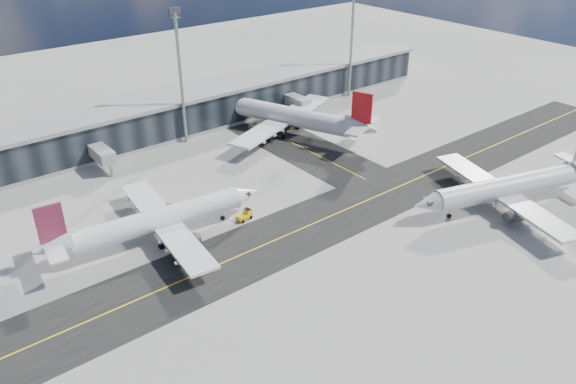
% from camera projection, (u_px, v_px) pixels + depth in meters
% --- Properties ---
extents(ground, '(300.00, 300.00, 0.00)m').
position_uv_depth(ground, '(332.00, 233.00, 92.10)').
color(ground, gray).
rests_on(ground, ground).
extents(taxiway_lanes, '(180.00, 63.00, 0.03)m').
position_uv_depth(taxiway_lanes, '(308.00, 200.00, 101.62)').
color(taxiway_lanes, black).
rests_on(taxiway_lanes, ground).
extents(terminal_concourse, '(152.00, 19.80, 8.80)m').
position_uv_depth(terminal_concourse, '(170.00, 115.00, 127.95)').
color(terminal_concourse, black).
rests_on(terminal_concourse, ground).
extents(floodlight_masts, '(102.50, 0.70, 28.90)m').
position_uv_depth(floodlight_masts, '(180.00, 73.00, 117.65)').
color(floodlight_masts, gray).
rests_on(floodlight_masts, ground).
extents(airliner_af, '(36.86, 31.50, 10.91)m').
position_uv_depth(airliner_af, '(155.00, 221.00, 88.47)').
color(airliner_af, white).
rests_on(airliner_af, ground).
extents(airliner_redtail, '(35.65, 41.20, 12.69)m').
position_uv_depth(airliner_redtail, '(289.00, 116.00, 127.21)').
color(airliner_redtail, white).
rests_on(airliner_redtail, ground).
extents(airliner_near, '(37.80, 32.58, 11.42)m').
position_uv_depth(airliner_near, '(510.00, 187.00, 98.17)').
color(airliner_near, silver).
rests_on(airliner_near, ground).
extents(baggage_tug, '(2.95, 1.80, 1.74)m').
position_uv_depth(baggage_tug, '(245.00, 215.00, 95.42)').
color(baggage_tug, yellow).
rests_on(baggage_tug, ground).
extents(service_van, '(3.31, 5.39, 1.40)m').
position_uv_depth(service_van, '(258.00, 127.00, 130.73)').
color(service_van, white).
rests_on(service_van, ground).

